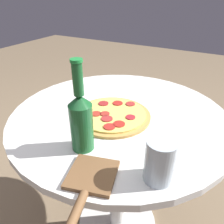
{
  "coord_description": "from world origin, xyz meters",
  "views": [
    {
      "loc": [
        0.67,
        0.34,
        1.15
      ],
      "look_at": [
        0.04,
        -0.01,
        0.73
      ],
      "focal_mm": 35.0,
      "sensor_mm": 36.0,
      "label": 1
    }
  ],
  "objects_px": {
    "pizza_paddle": "(89,183)",
    "drinking_glass": "(160,161)",
    "pizza": "(112,115)",
    "beer_bottle": "(81,119)"
  },
  "relations": [
    {
      "from": "pizza",
      "to": "drinking_glass",
      "type": "distance_m",
      "value": 0.34
    },
    {
      "from": "pizza",
      "to": "drinking_glass",
      "type": "xyz_separation_m",
      "value": [
        0.22,
        0.25,
        0.05
      ]
    },
    {
      "from": "drinking_glass",
      "to": "pizza_paddle",
      "type": "bearing_deg",
      "value": -54.44
    },
    {
      "from": "pizza",
      "to": "pizza_paddle",
      "type": "xyz_separation_m",
      "value": [
        0.32,
        0.11,
        -0.0
      ]
    },
    {
      "from": "pizza",
      "to": "drinking_glass",
      "type": "height_order",
      "value": "drinking_glass"
    },
    {
      "from": "pizza_paddle",
      "to": "drinking_glass",
      "type": "bearing_deg",
      "value": 110.28
    },
    {
      "from": "beer_bottle",
      "to": "pizza_paddle",
      "type": "distance_m",
      "value": 0.18
    },
    {
      "from": "pizza",
      "to": "drinking_glass",
      "type": "bearing_deg",
      "value": 49.66
    },
    {
      "from": "pizza",
      "to": "pizza_paddle",
      "type": "relative_size",
      "value": 1.16
    },
    {
      "from": "pizza",
      "to": "beer_bottle",
      "type": "relative_size",
      "value": 1.06
    }
  ]
}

